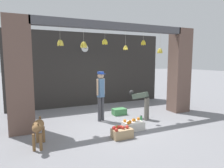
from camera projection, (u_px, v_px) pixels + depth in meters
ground_plane at (117, 122)px, 6.76m from camera, size 60.00×60.00×0.00m
shop_back_wall at (90, 69)px, 9.13m from camera, size 7.15×0.12×3.30m
shop_pillar_left at (19, 76)px, 5.63m from camera, size 0.70×0.60×3.30m
shop_pillar_right at (179, 71)px, 8.03m from camera, size 0.70×0.60×3.30m
storefront_awning at (116, 28)px, 6.49m from camera, size 5.25×0.28×0.98m
dog at (38, 128)px, 4.78m from camera, size 0.39×0.92×0.71m
shopkeeper at (101, 92)px, 6.78m from camera, size 0.33×0.30×1.70m
worker_stooping at (142, 101)px, 7.06m from camera, size 0.52×0.71×1.00m
fruit_crate_oranges at (133, 125)px, 6.02m from camera, size 0.60×0.42×0.33m
fruit_crate_apples at (122, 133)px, 5.39m from camera, size 0.55×0.33×0.34m
produce_box_green at (119, 112)px, 7.65m from camera, size 0.51×0.33×0.24m
water_bottle at (141, 119)px, 6.64m from camera, size 0.07×0.07×0.26m
wall_clock at (85, 48)px, 8.84m from camera, size 0.33×0.03×0.33m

